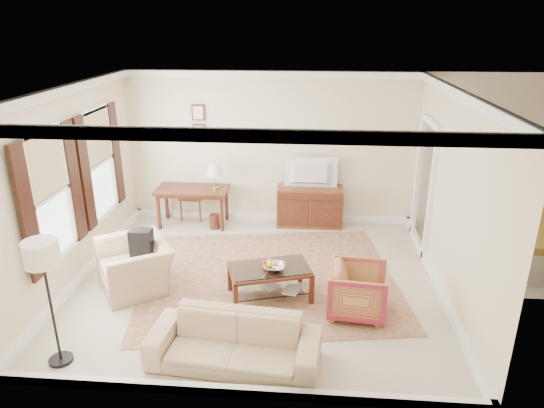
# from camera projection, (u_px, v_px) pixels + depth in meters

# --- Properties ---
(room_shell) EXTENTS (5.51, 5.01, 2.91)m
(room_shell) POSITION_uv_depth(u_px,v_px,m) (256.00, 121.00, 6.59)
(room_shell) COLOR beige
(room_shell) RESTS_ON ground
(annex_bedroom) EXTENTS (3.00, 2.70, 2.90)m
(annex_bedroom) POSITION_uv_depth(u_px,v_px,m) (532.00, 239.00, 8.07)
(annex_bedroom) COLOR beige
(annex_bedroom) RESTS_ON ground
(window_front) EXTENTS (0.12, 1.56, 1.80)m
(window_front) POSITION_uv_depth(u_px,v_px,m) (50.00, 196.00, 6.47)
(window_front) COLOR #CCB284
(window_front) RESTS_ON room_shell
(window_rear) EXTENTS (0.12, 1.56, 1.80)m
(window_rear) POSITION_uv_depth(u_px,v_px,m) (99.00, 163.00, 7.96)
(window_rear) COLOR #CCB284
(window_rear) RESTS_ON room_shell
(doorway) EXTENTS (0.10, 1.12, 2.25)m
(doorway) POSITION_uv_depth(u_px,v_px,m) (424.00, 187.00, 8.27)
(doorway) COLOR white
(doorway) RESTS_ON room_shell
(rug) EXTENTS (4.29, 3.83, 0.01)m
(rug) POSITION_uv_depth(u_px,v_px,m) (269.00, 278.00, 7.53)
(rug) COLOR brown
(rug) RESTS_ON room_shell
(writing_desk) EXTENTS (1.37, 0.68, 0.75)m
(writing_desk) POSITION_uv_depth(u_px,v_px,m) (192.00, 194.00, 9.27)
(writing_desk) COLOR #542718
(writing_desk) RESTS_ON room_shell
(desk_chair) EXTENTS (0.54, 0.54, 1.05)m
(desk_chair) POSITION_uv_depth(u_px,v_px,m) (192.00, 193.00, 9.65)
(desk_chair) COLOR brown
(desk_chair) RESTS_ON room_shell
(desk_lamp) EXTENTS (0.32, 0.32, 0.50)m
(desk_lamp) POSITION_uv_depth(u_px,v_px,m) (215.00, 176.00, 9.11)
(desk_lamp) COLOR silver
(desk_lamp) RESTS_ON writing_desk
(framed_prints) EXTENTS (0.25, 0.04, 0.68)m
(framed_prints) POSITION_uv_depth(u_px,v_px,m) (199.00, 122.00, 9.18)
(framed_prints) COLOR #542718
(framed_prints) RESTS_ON room_shell
(sideboard) EXTENTS (1.25, 0.48, 0.77)m
(sideboard) POSITION_uv_depth(u_px,v_px,m) (310.00, 206.00, 9.35)
(sideboard) COLOR brown
(sideboard) RESTS_ON room_shell
(tv) EXTENTS (0.96, 0.55, 0.13)m
(tv) POSITION_uv_depth(u_px,v_px,m) (311.00, 164.00, 9.02)
(tv) COLOR black
(tv) RESTS_ON sideboard
(coffee_table) EXTENTS (1.28, 0.97, 0.48)m
(coffee_table) POSITION_uv_depth(u_px,v_px,m) (270.00, 274.00, 6.89)
(coffee_table) COLOR #542718
(coffee_table) RESTS_ON room_shell
(fruit_bowl) EXTENTS (0.42, 0.42, 0.10)m
(fruit_bowl) POSITION_uv_depth(u_px,v_px,m) (274.00, 266.00, 6.77)
(fruit_bowl) COLOR silver
(fruit_bowl) RESTS_ON coffee_table
(book_a) EXTENTS (0.24, 0.20, 0.38)m
(book_a) POSITION_uv_depth(u_px,v_px,m) (263.00, 287.00, 6.93)
(book_a) COLOR brown
(book_a) RESTS_ON coffee_table
(book_b) EXTENTS (0.27, 0.12, 0.38)m
(book_b) POSITION_uv_depth(u_px,v_px,m) (285.00, 288.00, 6.90)
(book_b) COLOR brown
(book_b) RESTS_ON coffee_table
(striped_armchair) EXTENTS (0.78, 0.82, 0.78)m
(striped_armchair) POSITION_uv_depth(u_px,v_px,m) (358.00, 288.00, 6.50)
(striped_armchair) COLOR maroon
(striped_armchair) RESTS_ON room_shell
(club_armchair) EXTENTS (1.19, 1.30, 0.95)m
(club_armchair) POSITION_uv_depth(u_px,v_px,m) (134.00, 258.00, 7.12)
(club_armchair) COLOR #CAAA89
(club_armchair) RESTS_ON room_shell
(backpack) EXTENTS (0.38, 0.38, 0.40)m
(backpack) POSITION_uv_depth(u_px,v_px,m) (141.00, 240.00, 7.12)
(backpack) COLOR black
(backpack) RESTS_ON club_armchair
(sofa) EXTENTS (2.01, 0.77, 0.77)m
(sofa) POSITION_uv_depth(u_px,v_px,m) (234.00, 335.00, 5.53)
(sofa) COLOR #CAAA89
(sofa) RESTS_ON room_shell
(floor_lamp) EXTENTS (0.38, 0.38, 1.56)m
(floor_lamp) POSITION_uv_depth(u_px,v_px,m) (43.00, 263.00, 5.24)
(floor_lamp) COLOR black
(floor_lamp) RESTS_ON room_shell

